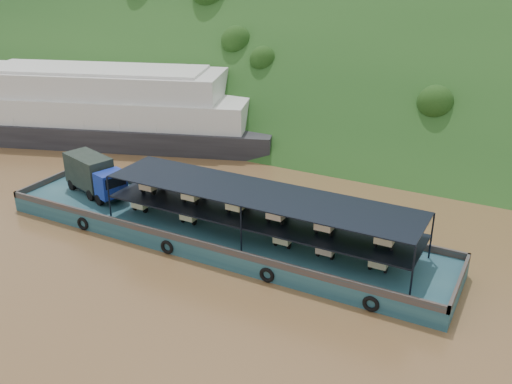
% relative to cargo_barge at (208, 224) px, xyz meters
% --- Properties ---
extents(ground, '(160.00, 160.00, 0.00)m').
position_rel_cargo_barge_xyz_m(ground, '(4.61, -0.21, -1.10)').
color(ground, brown).
rests_on(ground, ground).
extents(hillside, '(140.00, 39.60, 39.60)m').
position_rel_cargo_barge_xyz_m(hillside, '(4.61, 35.79, -1.10)').
color(hillside, '#173B15').
rests_on(hillside, ground).
extents(cargo_barge, '(35.00, 7.18, 4.54)m').
position_rel_cargo_barge_xyz_m(cargo_barge, '(0.00, 0.00, 0.00)').
color(cargo_barge, '#133645').
rests_on(cargo_barge, ground).
extents(passenger_ferry, '(41.14, 22.49, 8.11)m').
position_rel_cargo_barge_xyz_m(passenger_ferry, '(-23.84, 15.01, 2.42)').
color(passenger_ferry, black).
rests_on(passenger_ferry, ground).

